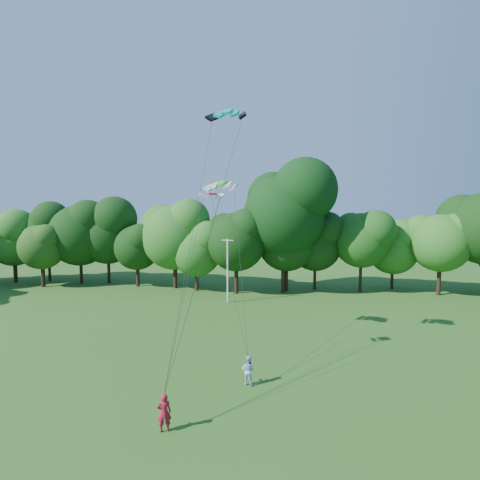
# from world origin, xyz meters

# --- Properties ---
(utility_pole) EXTENTS (1.44, 0.52, 7.44)m
(utility_pole) POSITION_xyz_m (-3.23, 28.86, 3.85)
(utility_pole) COLOR silver
(utility_pole) RESTS_ON ground
(kite_flyer_left) EXTENTS (0.81, 0.69, 1.89)m
(kite_flyer_left) POSITION_xyz_m (-2.42, 3.39, 0.94)
(kite_flyer_left) COLOR #AA152A
(kite_flyer_left) RESTS_ON ground
(kite_flyer_right) EXTENTS (1.04, 0.92, 1.78)m
(kite_flyer_right) POSITION_xyz_m (1.13, 8.78, 0.89)
(kite_flyer_right) COLOR #B0CBF4
(kite_flyer_right) RESTS_ON ground
(kite_teal) EXTENTS (2.80, 1.48, 0.69)m
(kite_teal) POSITION_xyz_m (-0.71, 12.59, 17.44)
(kite_teal) COLOR #05AA9F
(kite_teal) RESTS_ON ground
(kite_green) EXTENTS (2.84, 1.81, 0.58)m
(kite_green) POSITION_xyz_m (-1.68, 15.84, 12.79)
(kite_green) COLOR #2FD01F
(kite_green) RESTS_ON ground
(kite_pink) EXTENTS (1.81, 1.33, 0.27)m
(kite_pink) POSITION_xyz_m (-1.42, 10.53, 11.79)
(kite_pink) COLOR #C83762
(kite_pink) RESTS_ON ground
(tree_back_west) EXTENTS (6.78, 6.78, 9.86)m
(tree_back_west) POSITION_xyz_m (-30.20, 34.61, 6.16)
(tree_back_west) COLOR #372316
(tree_back_west) RESTS_ON ground
(tree_back_center) EXTENTS (11.48, 11.48, 16.70)m
(tree_back_center) POSITION_xyz_m (3.11, 34.96, 10.43)
(tree_back_center) COLOR black
(tree_back_center) RESTS_ON ground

